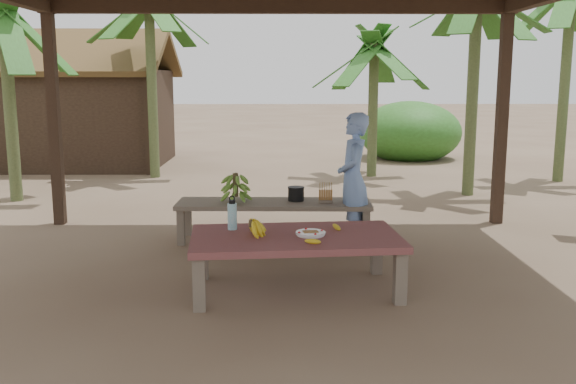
{
  "coord_description": "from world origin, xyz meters",
  "views": [
    {
      "loc": [
        0.03,
        -5.74,
        1.84
      ],
      "look_at": [
        0.09,
        0.1,
        0.8
      ],
      "focal_mm": 40.0,
      "sensor_mm": 36.0,
      "label": 1
    }
  ],
  "objects_px": {
    "woman": "(353,178)",
    "cooking_pot": "(296,194)",
    "plate": "(311,233)",
    "water_flask": "(232,215)",
    "bench": "(274,206)",
    "work_table": "(296,242)",
    "ripe_banana_bunch": "(251,227)"
  },
  "relations": [
    {
      "from": "work_table",
      "to": "ripe_banana_bunch",
      "type": "xyz_separation_m",
      "value": [
        -0.39,
        -0.01,
        0.14
      ]
    },
    {
      "from": "cooking_pot",
      "to": "woman",
      "type": "relative_size",
      "value": 0.12
    },
    {
      "from": "cooking_pot",
      "to": "ripe_banana_bunch",
      "type": "bearing_deg",
      "value": -103.29
    },
    {
      "from": "bench",
      "to": "plate",
      "type": "xyz_separation_m",
      "value": [
        0.34,
        -1.79,
        0.12
      ]
    },
    {
      "from": "work_table",
      "to": "woman",
      "type": "height_order",
      "value": "woman"
    },
    {
      "from": "cooking_pot",
      "to": "plate",
      "type": "bearing_deg",
      "value": -87.44
    },
    {
      "from": "ripe_banana_bunch",
      "to": "plate",
      "type": "height_order",
      "value": "ripe_banana_bunch"
    },
    {
      "from": "work_table",
      "to": "cooking_pot",
      "type": "height_order",
      "value": "cooking_pot"
    },
    {
      "from": "bench",
      "to": "plate",
      "type": "bearing_deg",
      "value": -77.92
    },
    {
      "from": "ripe_banana_bunch",
      "to": "water_flask",
      "type": "height_order",
      "value": "water_flask"
    },
    {
      "from": "water_flask",
      "to": "work_table",
      "type": "bearing_deg",
      "value": -21.09
    },
    {
      "from": "work_table",
      "to": "cooking_pot",
      "type": "xyz_separation_m",
      "value": [
        0.05,
        1.83,
        0.09
      ]
    },
    {
      "from": "plate",
      "to": "cooking_pot",
      "type": "bearing_deg",
      "value": 92.56
    },
    {
      "from": "bench",
      "to": "ripe_banana_bunch",
      "type": "distance_m",
      "value": 1.8
    },
    {
      "from": "ripe_banana_bunch",
      "to": "woman",
      "type": "height_order",
      "value": "woman"
    },
    {
      "from": "bench",
      "to": "water_flask",
      "type": "bearing_deg",
      "value": -101.45
    },
    {
      "from": "plate",
      "to": "water_flask",
      "type": "relative_size",
      "value": 0.83
    },
    {
      "from": "water_flask",
      "to": "cooking_pot",
      "type": "distance_m",
      "value": 1.73
    },
    {
      "from": "ripe_banana_bunch",
      "to": "work_table",
      "type": "bearing_deg",
      "value": 1.55
    },
    {
      "from": "woman",
      "to": "water_flask",
      "type": "bearing_deg",
      "value": -36.91
    },
    {
      "from": "plate",
      "to": "woman",
      "type": "height_order",
      "value": "woman"
    },
    {
      "from": "work_table",
      "to": "ripe_banana_bunch",
      "type": "relative_size",
      "value": 7.5
    },
    {
      "from": "ripe_banana_bunch",
      "to": "cooking_pot",
      "type": "distance_m",
      "value": 1.89
    },
    {
      "from": "water_flask",
      "to": "ripe_banana_bunch",
      "type": "bearing_deg",
      "value": -52.45
    },
    {
      "from": "plate",
      "to": "cooking_pot",
      "type": "relative_size",
      "value": 1.42
    },
    {
      "from": "work_table",
      "to": "woman",
      "type": "xyz_separation_m",
      "value": [
        0.68,
        1.66,
        0.3
      ]
    },
    {
      "from": "ripe_banana_bunch",
      "to": "water_flask",
      "type": "relative_size",
      "value": 0.81
    },
    {
      "from": "plate",
      "to": "water_flask",
      "type": "distance_m",
      "value": 0.74
    },
    {
      "from": "water_flask",
      "to": "woman",
      "type": "distance_m",
      "value": 1.91
    },
    {
      "from": "ripe_banana_bunch",
      "to": "cooking_pot",
      "type": "bearing_deg",
      "value": 76.71
    },
    {
      "from": "ripe_banana_bunch",
      "to": "water_flask",
      "type": "xyz_separation_m",
      "value": [
        -0.17,
        0.23,
        0.05
      ]
    },
    {
      "from": "woman",
      "to": "cooking_pot",
      "type": "bearing_deg",
      "value": -100.91
    }
  ]
}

